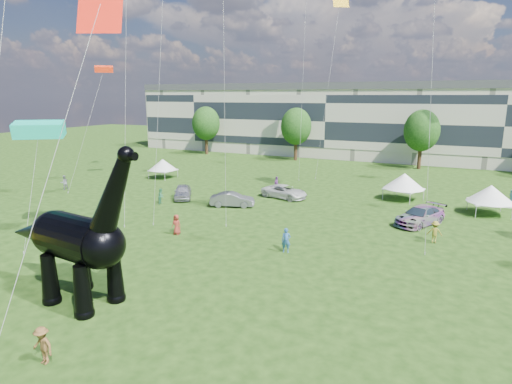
% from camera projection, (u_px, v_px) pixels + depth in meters
% --- Properties ---
extents(ground, '(220.00, 220.00, 0.00)m').
position_uv_depth(ground, '(145.00, 313.00, 22.01)').
color(ground, '#16330C').
rests_on(ground, ground).
extents(terrace_row, '(78.00, 11.00, 12.00)m').
position_uv_depth(terrace_row, '(334.00, 123.00, 78.42)').
color(terrace_row, beige).
rests_on(terrace_row, ground).
extents(tree_far_left, '(5.20, 5.20, 9.44)m').
position_uv_depth(tree_far_left, '(206.00, 121.00, 79.90)').
color(tree_far_left, '#382314').
rests_on(tree_far_left, ground).
extents(tree_mid_left, '(5.20, 5.20, 9.44)m').
position_uv_depth(tree_mid_left, '(296.00, 123.00, 72.18)').
color(tree_mid_left, '#382314').
rests_on(tree_mid_left, ground).
extents(tree_mid_right, '(5.20, 5.20, 9.44)m').
position_uv_depth(tree_mid_right, '(422.00, 127.00, 63.61)').
color(tree_mid_right, '#382314').
rests_on(tree_mid_right, ground).
extents(dinosaur_sculpture, '(11.12, 3.34, 9.06)m').
position_uv_depth(dinosaur_sculpture, '(73.00, 240.00, 22.71)').
color(dinosaur_sculpture, black).
rests_on(dinosaur_sculpture, ground).
extents(car_silver, '(3.84, 4.63, 1.49)m').
position_uv_depth(car_silver, '(183.00, 192.00, 46.18)').
color(car_silver, '#BBBBC0').
rests_on(car_silver, ground).
extents(car_grey, '(4.65, 2.99, 1.45)m').
position_uv_depth(car_grey, '(232.00, 200.00, 42.84)').
color(car_grey, slate).
rests_on(car_grey, ground).
extents(car_white, '(5.50, 3.39, 1.42)m').
position_uv_depth(car_white, '(284.00, 192.00, 46.38)').
color(car_white, silver).
rests_on(car_white, ground).
extents(car_dark, '(4.36, 5.87, 1.58)m').
position_uv_depth(car_dark, '(420.00, 216.00, 36.86)').
color(car_dark, '#595960').
rests_on(car_dark, ground).
extents(gazebo_near, '(5.34, 5.34, 2.90)m').
position_uv_depth(gazebo_near, '(404.00, 181.00, 45.28)').
color(gazebo_near, white).
rests_on(gazebo_near, ground).
extents(gazebo_far, '(4.91, 4.91, 2.83)m').
position_uv_depth(gazebo_far, '(491.00, 194.00, 39.65)').
color(gazebo_far, white).
rests_on(gazebo_far, ground).
extents(gazebo_left, '(3.77, 3.77, 2.59)m').
position_uv_depth(gazebo_left, '(163.00, 165.00, 57.40)').
color(gazebo_left, silver).
rests_on(gazebo_left, ground).
extents(visitors, '(47.64, 38.53, 1.86)m').
position_uv_depth(visitors, '(240.00, 215.00, 36.97)').
color(visitors, olive).
rests_on(visitors, ground).
extents(kites, '(56.56, 49.04, 30.22)m').
position_uv_depth(kites, '(239.00, 73.00, 29.92)').
color(kites, red).
rests_on(kites, ground).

